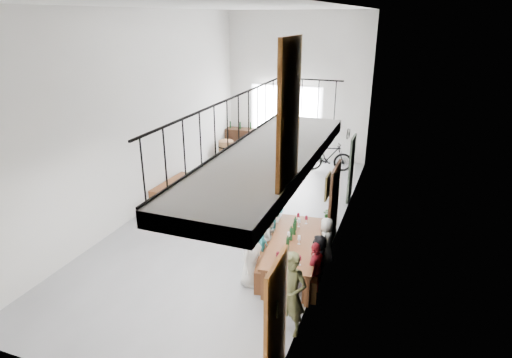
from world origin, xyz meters
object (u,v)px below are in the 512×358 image
at_px(side_bench, 172,189).
at_px(bicycle_near, 288,150).
at_px(host_standing, 291,294).
at_px(tasting_table, 295,245).
at_px(bench_inner, 269,255).
at_px(serving_counter, 251,142).
at_px(oak_barrel, 226,152).

relative_size(side_bench, bicycle_near, 1.10).
xyz_separation_m(host_standing, bicycle_near, (-2.76, 9.22, -0.36)).
bearing_deg(side_bench, bicycle_near, 62.81).
xyz_separation_m(side_bench, bicycle_near, (2.38, 4.64, 0.18)).
bearing_deg(tasting_table, bench_inner, 165.38).
height_order(tasting_table, host_standing, host_standing).
xyz_separation_m(tasting_table, host_standing, (0.44, -1.83, 0.09)).
bearing_deg(host_standing, tasting_table, 113.50).
distance_m(side_bench, serving_counter, 4.97).
height_order(bench_inner, host_standing, host_standing).
relative_size(oak_barrel, host_standing, 0.54).
bearing_deg(bench_inner, bicycle_near, 91.14).
distance_m(bench_inner, side_bench, 4.89).
relative_size(side_bench, host_standing, 1.15).
height_order(side_bench, oak_barrel, oak_barrel).
relative_size(bench_inner, side_bench, 1.25).
xyz_separation_m(oak_barrel, serving_counter, (0.54, 1.24, 0.10)).
relative_size(tasting_table, side_bench, 1.43).
distance_m(serving_counter, host_standing, 10.46).
bearing_deg(tasting_table, oak_barrel, 118.72).
height_order(oak_barrel, bicycle_near, bicycle_near).
bearing_deg(host_standing, bicycle_near, 116.62).
distance_m(oak_barrel, serving_counter, 1.36).
height_order(tasting_table, side_bench, tasting_table).
bearing_deg(side_bench, oak_barrel, 86.64).
xyz_separation_m(tasting_table, oak_barrel, (-4.49, 6.41, -0.28)).
xyz_separation_m(bench_inner, bicycle_near, (-1.72, 7.30, 0.17)).
height_order(tasting_table, bicycle_near, bicycle_near).
xyz_separation_m(side_bench, oak_barrel, (0.21, 3.66, 0.17)).
bearing_deg(oak_barrel, host_standing, -59.14).
height_order(tasting_table, serving_counter, serving_counter).
distance_m(bench_inner, bicycle_near, 7.50).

